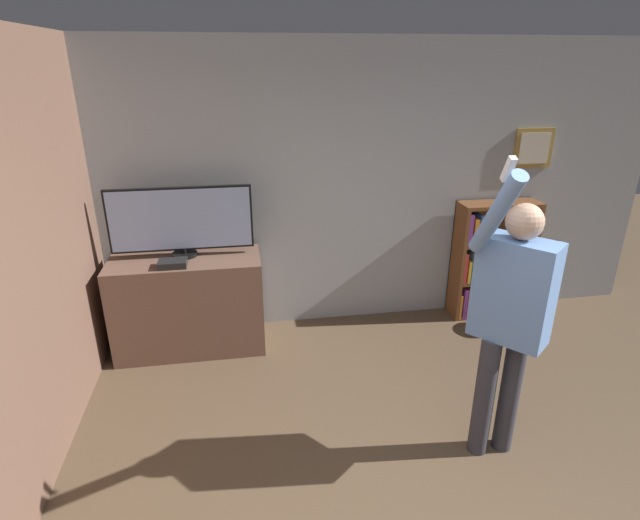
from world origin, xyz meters
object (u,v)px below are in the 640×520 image
object	(u,v)px
television	(181,221)
person	(511,311)
waste_bin	(516,314)
bookshelf	(485,262)
game_console	(173,264)

from	to	relation	value
television	person	xyz separation A→B (m)	(2.10, -1.77, -0.14)
waste_bin	person	bearing A→B (deg)	-124.40
television	person	bearing A→B (deg)	-40.08
person	waste_bin	distance (m)	2.03
bookshelf	waste_bin	bearing A→B (deg)	-63.72
television	bookshelf	size ratio (longest dim) A/B	1.02
television	bookshelf	distance (m)	3.01
game_console	waste_bin	distance (m)	3.29
person	waste_bin	world-z (taller)	person
television	waste_bin	size ratio (longest dim) A/B	3.62
game_console	waste_bin	xyz separation A→B (m)	(3.21, -0.03, -0.74)
television	waste_bin	world-z (taller)	television
television	game_console	bearing A→B (deg)	-108.44
bookshelf	person	distance (m)	2.12
person	game_console	bearing A→B (deg)	-165.14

